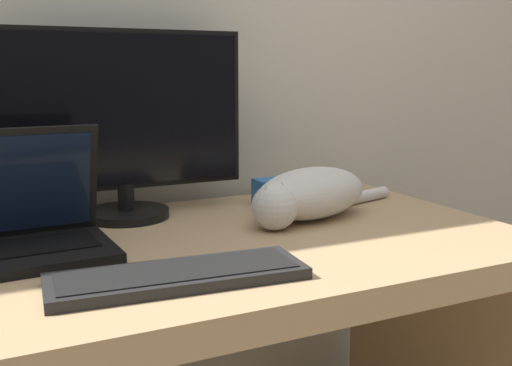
{
  "coord_description": "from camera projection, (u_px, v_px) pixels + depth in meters",
  "views": [
    {
      "loc": [
        -0.38,
        -0.76,
        1.11
      ],
      "look_at": [
        0.16,
        0.35,
        0.88
      ],
      "focal_mm": 42.0,
      "sensor_mm": 36.0,
      "label": 1
    }
  ],
  "objects": [
    {
      "name": "desk",
      "position": [
        181.0,
        315.0,
        1.28
      ],
      "size": [
        1.5,
        0.78,
        0.76
      ],
      "color": "tan",
      "rests_on": "ground_plane"
    },
    {
      "name": "monitor",
      "position": [
        123.0,
        124.0,
        1.43
      ],
      "size": [
        0.6,
        0.21,
        0.45
      ],
      "color": "black",
      "rests_on": "desk"
    },
    {
      "name": "laptop",
      "position": [
        26.0,
        230.0,
        1.16
      ],
      "size": [
        0.32,
        0.25,
        0.25
      ],
      "rotation": [
        0.0,
        0.0,
        0.05
      ],
      "color": "black",
      "rests_on": "desk"
    },
    {
      "name": "external_keyboard",
      "position": [
        178.0,
        276.0,
        1.02
      ],
      "size": [
        0.45,
        0.18,
        0.02
      ],
      "rotation": [
        0.0,
        0.0,
        -0.08
      ],
      "color": "black",
      "rests_on": "desk"
    },
    {
      "name": "cat",
      "position": [
        309.0,
        193.0,
        1.44
      ],
      "size": [
        0.5,
        0.26,
        0.12
      ],
      "rotation": [
        0.0,
        0.0,
        0.27
      ],
      "color": "silver",
      "rests_on": "desk"
    },
    {
      "name": "small_toy",
      "position": [
        268.0,
        192.0,
        1.61
      ],
      "size": [
        0.07,
        0.07,
        0.07
      ],
      "color": "#2D6BB7",
      "rests_on": "desk"
    }
  ]
}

